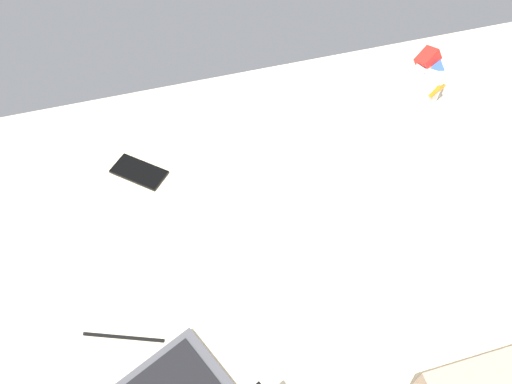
# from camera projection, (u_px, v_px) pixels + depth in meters

# --- Properties ---
(bed_mattress) EXTENTS (1.80, 1.40, 0.18)m
(bed_mattress) POSITION_uv_depth(u_px,v_px,m) (391.00, 267.00, 1.24)
(bed_mattress) COLOR beige
(bed_mattress) RESTS_ON ground
(snack_cup) EXTENTS (0.10, 0.10, 0.15)m
(snack_cup) POSITION_uv_depth(u_px,v_px,m) (428.00, 77.00, 1.43)
(snack_cup) COLOR silver
(snack_cup) RESTS_ON bed_mattress
(cell_phone) EXTENTS (0.15, 0.14, 0.01)m
(cell_phone) POSITION_uv_depth(u_px,v_px,m) (139.00, 172.00, 1.30)
(cell_phone) COLOR black
(cell_phone) RESTS_ON bed_mattress
(charger_cable) EXTENTS (0.16, 0.07, 0.01)m
(charger_cable) POSITION_uv_depth(u_px,v_px,m) (124.00, 337.00, 1.04)
(charger_cable) COLOR black
(charger_cable) RESTS_ON bed_mattress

